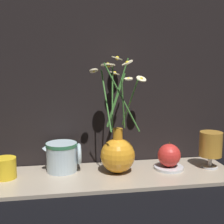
{
  "coord_description": "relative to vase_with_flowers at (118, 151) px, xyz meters",
  "views": [
    {
      "loc": [
        -0.16,
        -1.0,
        0.39
      ],
      "look_at": [
        0.01,
        0.0,
        0.23
      ],
      "focal_mm": 50.0,
      "sensor_mm": 36.0,
      "label": 1
    }
  ],
  "objects": [
    {
      "name": "ground_plane",
      "position": [
        -0.03,
        -0.02,
        -0.09
      ],
      "size": [
        6.0,
        6.0,
        0.0
      ],
      "primitive_type": "plane",
      "color": "black"
    },
    {
      "name": "shelf",
      "position": [
        -0.03,
        -0.02,
        -0.08
      ],
      "size": [
        0.86,
        0.26,
        0.01
      ],
      "color": "tan",
      "rests_on": "ground_plane"
    },
    {
      "name": "backdrop_wall",
      "position": [
        -0.03,
        0.13,
        0.46
      ],
      "size": [
        1.36,
        0.02,
        1.1
      ],
      "color": "black",
      "rests_on": "ground_plane"
    },
    {
      "name": "vase_with_flowers",
      "position": [
        0.0,
        0.0,
        0.0
      ],
      "size": [
        0.21,
        0.23,
        0.4
      ],
      "color": "orange",
      "rests_on": "shelf"
    },
    {
      "name": "yellow_mug",
      "position": [
        -0.38,
        0.01,
        -0.04
      ],
      "size": [
        0.08,
        0.07,
        0.07
      ],
      "color": "yellow",
      "rests_on": "shelf"
    },
    {
      "name": "ceramic_pitcher",
      "position": [
        -0.19,
        0.04,
        -0.02
      ],
      "size": [
        0.13,
        0.11,
        0.11
      ],
      "color": "silver",
      "rests_on": "shelf"
    },
    {
      "name": "tea_glass",
      "position": [
        0.34,
        -0.01,
        0.01
      ],
      "size": [
        0.08,
        0.08,
        0.13
      ],
      "color": "silver",
      "rests_on": "shelf"
    },
    {
      "name": "saucer_plate",
      "position": [
        0.19,
        -0.0,
        -0.07
      ],
      "size": [
        0.1,
        0.1,
        0.01
      ],
      "color": "silver",
      "rests_on": "shelf"
    },
    {
      "name": "orange_fruit",
      "position": [
        0.19,
        -0.0,
        -0.02
      ],
      "size": [
        0.08,
        0.08,
        0.09
      ],
      "color": "red",
      "rests_on": "saucer_plate"
    }
  ]
}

